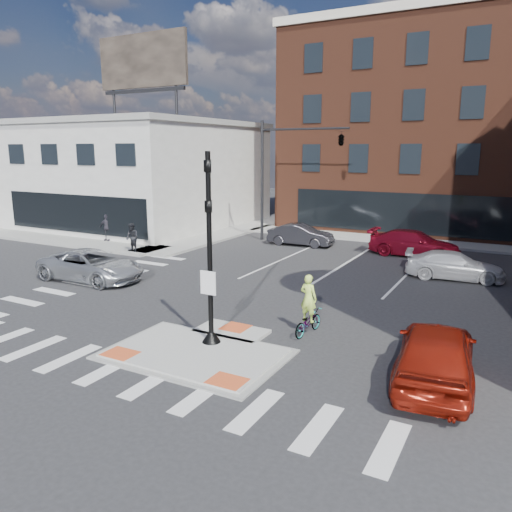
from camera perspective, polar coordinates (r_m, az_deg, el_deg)
The scene contains 17 objects.
ground at distance 15.98m, azimuth -5.92°, elevation -10.59°, with size 120.00×120.00×0.00m, color #28282B.
refuge_island at distance 15.77m, azimuth -6.46°, elevation -10.73°, with size 5.40×4.65×0.13m.
sidewalk_nw at distance 37.71m, azimuth -13.85°, elevation 2.50°, with size 23.50×20.50×0.15m.
sidewalk_n at distance 35.06m, azimuth 19.23°, elevation 1.46°, with size 26.00×3.00×0.15m, color gray.
building_nw at distance 44.25m, azimuth -15.07°, elevation 9.23°, with size 20.40×16.40×14.40m.
building_n at distance 44.45m, azimuth 22.18°, elevation 13.39°, with size 24.40×18.40×15.50m.
building_far_left at distance 65.30m, azimuth 17.92°, elevation 10.55°, with size 10.00×12.00×10.00m, color slate.
signal_pole at distance 15.55m, azimuth -5.28°, elevation -2.07°, with size 0.60×0.60×5.98m.
mast_arm_signal at distance 32.37m, azimuth 7.16°, elevation 12.13°, with size 6.10×2.24×8.00m.
silver_suv at distance 24.98m, azimuth -18.32°, elevation -1.04°, with size 2.43×5.26×1.46m, color #BABDC2.
red_sedan at distance 14.36m, azimuth 19.83°, elevation -10.35°, with size 1.99×4.94×1.68m, color maroon.
white_pickup at distance 25.84m, azimuth 21.72°, elevation -1.02°, with size 1.85×4.54×1.32m, color white.
bg_car_dark at distance 32.54m, azimuth 5.12°, elevation 2.42°, with size 1.47×4.21×1.39m, color #252429.
bg_car_red at distance 30.57m, azimuth 17.62°, elevation 1.38°, with size 2.10×5.18×1.50m, color maroon.
cyclist at distance 17.01m, azimuth 5.97°, elevation -6.64°, with size 0.76×1.69×2.09m.
pedestrian_a at distance 30.54m, azimuth -13.97°, elevation 2.06°, with size 0.83×0.65×1.71m, color black.
pedestrian_b at distance 34.73m, azimuth -16.69°, elevation 3.16°, with size 1.05×0.44×1.79m, color #33303A.
Camera 1 is at (8.44, -12.10, 6.16)m, focal length 35.00 mm.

